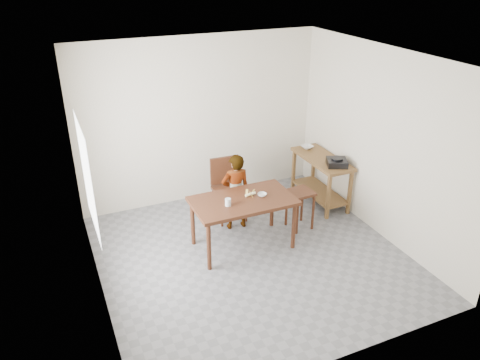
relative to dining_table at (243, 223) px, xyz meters
name	(u,v)px	position (x,y,z in m)	size (l,w,h in m)	color
floor	(252,258)	(0.00, -0.30, -0.40)	(4.00, 4.00, 0.04)	slate
ceiling	(254,57)	(0.00, -0.30, 2.35)	(4.00, 4.00, 0.04)	white
wall_back	(200,120)	(0.00, 1.72, 0.98)	(4.00, 0.04, 2.70)	beige
wall_front	(348,252)	(0.00, -2.32, 0.98)	(4.00, 0.04, 2.70)	beige
wall_left	(87,198)	(-2.02, -0.30, 0.98)	(0.04, 4.00, 2.70)	beige
wall_right	(382,144)	(2.02, -0.30, 0.98)	(0.04, 4.00, 2.70)	beige
window_pane	(87,178)	(-1.97, -0.10, 1.12)	(0.02, 1.10, 1.30)	white
dining_table	(243,223)	(0.00, 0.00, 0.00)	(1.40, 0.80, 0.75)	#432112
prep_counter	(320,180)	(1.72, 0.70, 0.03)	(0.50, 1.20, 0.80)	brown
child	(236,192)	(0.11, 0.52, 0.22)	(0.44, 0.29, 1.19)	white
dining_chair	(229,191)	(0.13, 0.80, 0.11)	(0.46, 0.46, 0.96)	#432112
stool	(300,209)	(0.99, 0.12, -0.07)	(0.35, 0.35, 0.61)	#432112
glass_tumbler	(228,202)	(-0.25, -0.08, 0.43)	(0.08, 0.08, 0.10)	silver
small_bowl	(262,195)	(0.28, -0.02, 0.40)	(0.13, 0.13, 0.04)	silver
banana	(250,194)	(0.14, 0.05, 0.41)	(0.17, 0.12, 0.06)	yellow
serving_bowl	(307,147)	(1.70, 1.14, 0.45)	(0.20, 0.20, 0.05)	silver
gas_burner	(337,162)	(1.76, 0.35, 0.48)	(0.30, 0.30, 0.10)	black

